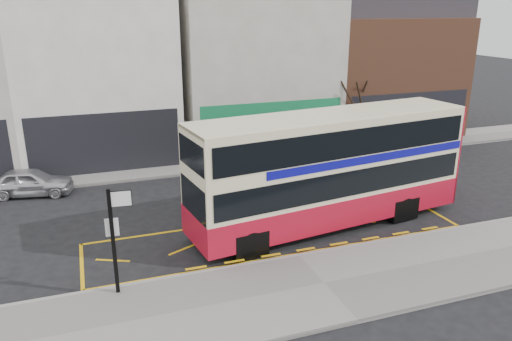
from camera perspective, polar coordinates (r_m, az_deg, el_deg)
name	(u,v)px	position (r m, az deg, el deg)	size (l,w,h in m)	color
ground	(294,254)	(17.67, 4.35, -9.46)	(120.00, 120.00, 0.00)	black
pavement	(324,285)	(15.84, 7.78, -12.82)	(40.00, 4.00, 0.15)	gray
kerb	(298,257)	(17.34, 4.86, -9.78)	(40.00, 0.15, 0.15)	gray
far_pavement	(213,163)	(27.31, -4.92, 0.91)	(50.00, 3.00, 0.15)	gray
road_markings	(277,235)	(18.98, 2.41, -7.33)	(14.00, 3.40, 0.01)	#EAAD0C
terrace_left	(95,61)	(29.40, -17.93, 11.82)	(8.00, 8.01, 11.80)	white
terrace_green_shop	(250,60)	(31.04, -0.70, 12.52)	(9.00, 8.01, 11.30)	beige
terrace_right	(377,63)	(35.03, 13.69, 11.86)	(9.00, 8.01, 10.30)	brown
double_decker_bus	(330,168)	(19.22, 8.50, 0.28)	(11.34, 4.00, 4.43)	beige
bus_stop_post	(115,232)	(14.88, -15.85, -6.76)	(0.80, 0.18, 3.26)	black
car_silver	(30,182)	(24.78, -24.41, -1.21)	(1.49, 3.69, 1.26)	silver
car_grey	(247,158)	(25.88, -0.99, 1.48)	(1.51, 4.33, 1.43)	#414349
car_white	(373,144)	(29.54, 13.21, 2.98)	(1.79, 4.41, 1.28)	white
street_tree_right	(351,89)	(29.90, 10.86, 9.17)	(2.46, 2.46, 5.31)	black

